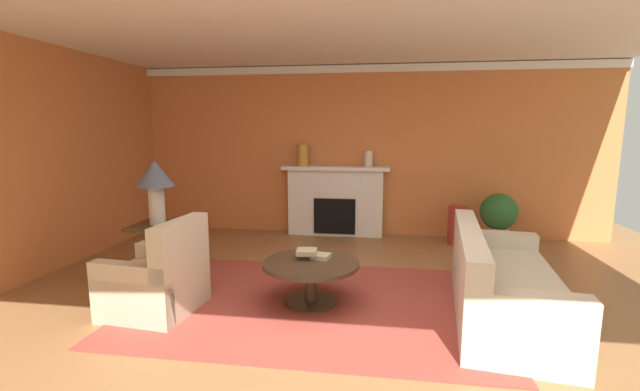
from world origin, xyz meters
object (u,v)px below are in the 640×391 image
(vase_mantel_right, at_px, (368,159))
(sofa, at_px, (500,287))
(vase_mantel_left, at_px, (303,155))
(armchair_near_window, at_px, (158,282))
(side_table, at_px, (160,249))
(potted_plant, at_px, (499,215))
(coffee_table, at_px, (311,272))
(table_lamp, at_px, (155,180))
(vase_tall_corner, at_px, (457,225))
(fireplace, at_px, (335,203))

(vase_mantel_right, bearing_deg, sofa, -64.57)
(sofa, xyz_separation_m, vase_mantel_left, (-2.47, 2.89, 1.07))
(armchair_near_window, bearing_deg, vase_mantel_right, 59.01)
(side_table, distance_m, potted_plant, 4.89)
(coffee_table, bearing_deg, table_lamp, 168.74)
(vase_tall_corner, bearing_deg, vase_mantel_left, 174.32)
(vase_mantel_left, bearing_deg, potted_plant, -5.73)
(side_table, height_order, vase_tall_corner, side_table)
(coffee_table, relative_size, vase_mantel_left, 2.77)
(fireplace, bearing_deg, table_lamp, -125.95)
(armchair_near_window, height_order, vase_tall_corner, armchair_near_window)
(fireplace, xyz_separation_m, coffee_table, (0.06, -2.89, -0.23))
(side_table, bearing_deg, table_lamp, 0.00)
(side_table, relative_size, vase_mantel_right, 2.60)
(vase_mantel_right, bearing_deg, table_lamp, -133.91)
(vase_tall_corner, distance_m, vase_mantel_right, 1.76)
(sofa, distance_m, coffee_table, 1.86)
(vase_mantel_right, height_order, potted_plant, vase_mantel_right)
(coffee_table, bearing_deg, vase_mantel_left, 102.19)
(fireplace, distance_m, vase_mantel_left, 0.98)
(sofa, xyz_separation_m, vase_mantel_right, (-1.37, 2.89, 1.02))
(side_table, relative_size, table_lamp, 0.93)
(vase_mantel_left, bearing_deg, coffee_table, -77.81)
(coffee_table, bearing_deg, vase_tall_corner, 53.74)
(fireplace, height_order, vase_mantel_left, vase_mantel_left)
(coffee_table, bearing_deg, armchair_near_window, -164.13)
(armchair_near_window, relative_size, table_lamp, 1.27)
(fireplace, distance_m, side_table, 3.11)
(side_table, bearing_deg, vase_tall_corner, 30.32)
(vase_mantel_right, bearing_deg, vase_mantel_left, 180.00)
(vase_tall_corner, bearing_deg, vase_mantel_right, 169.98)
(table_lamp, bearing_deg, potted_plant, 26.13)
(coffee_table, bearing_deg, potted_plant, 45.32)
(table_lamp, bearing_deg, side_table, 0.00)
(fireplace, distance_m, table_lamp, 3.18)
(vase_tall_corner, height_order, vase_mantel_right, vase_mantel_right)
(vase_mantel_right, xyz_separation_m, potted_plant, (2.02, -0.31, -0.83))
(table_lamp, relative_size, vase_tall_corner, 1.23)
(vase_tall_corner, xyz_separation_m, potted_plant, (0.60, -0.06, 0.19))
(vase_mantel_left, relative_size, vase_mantel_right, 1.34)
(armchair_near_window, height_order, coffee_table, armchair_near_window)
(armchair_near_window, height_order, side_table, armchair_near_window)
(coffee_table, xyz_separation_m, vase_tall_corner, (1.90, 2.59, -0.03))
(coffee_table, height_order, side_table, side_table)
(armchair_near_window, height_order, potted_plant, armchair_near_window)
(armchair_near_window, bearing_deg, potted_plant, 36.57)
(armchair_near_window, distance_m, side_table, 0.90)
(vase_mantel_left, xyz_separation_m, vase_mantel_right, (1.10, 0.00, -0.05))
(table_lamp, relative_size, potted_plant, 0.90)
(fireplace, bearing_deg, vase_mantel_right, -5.14)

